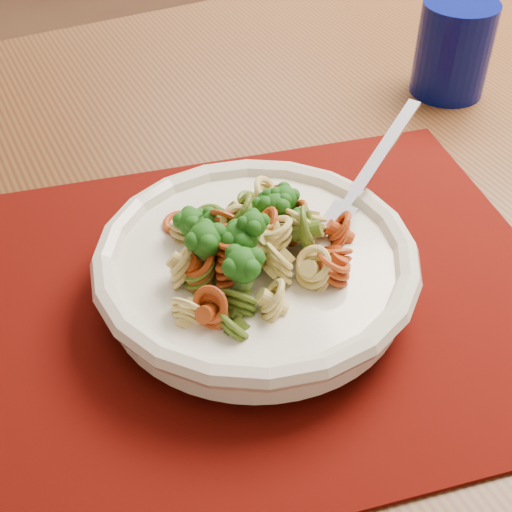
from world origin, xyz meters
name	(u,v)px	position (x,y,z in m)	size (l,w,h in m)	color
dining_table	(183,317)	(-0.71, -0.65, 0.64)	(1.58, 1.09, 0.73)	brown
placemat	(247,299)	(-0.68, -0.74, 0.74)	(0.50, 0.39, 0.00)	#4E0503
pasta_bowl	(256,266)	(-0.67, -0.74, 0.77)	(0.25, 0.25, 0.05)	silver
pasta_broccoli_heap	(256,250)	(-0.67, -0.74, 0.78)	(0.22, 0.22, 0.06)	tan
fork	(339,216)	(-0.59, -0.72, 0.78)	(0.19, 0.02, 0.01)	silver
tumbler	(453,49)	(-0.34, -0.50, 0.79)	(0.08, 0.08, 0.10)	#040C58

